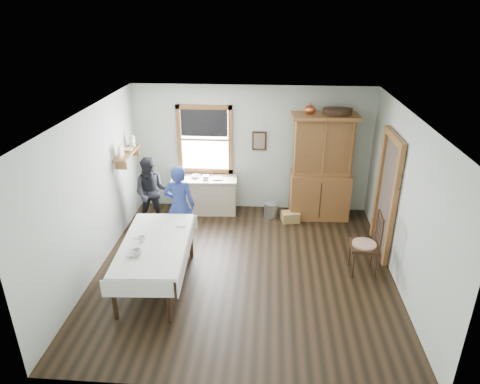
# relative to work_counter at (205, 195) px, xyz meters

# --- Properties ---
(room) EXTENTS (5.01, 5.01, 2.70)m
(room) POSITION_rel_work_counter_xyz_m (0.99, -2.17, 0.96)
(room) COLOR black
(room) RESTS_ON ground
(window) EXTENTS (1.18, 0.07, 1.48)m
(window) POSITION_rel_work_counter_xyz_m (-0.01, 0.29, 1.24)
(window) COLOR white
(window) RESTS_ON room
(doorway) EXTENTS (0.09, 1.14, 2.22)m
(doorway) POSITION_rel_work_counter_xyz_m (3.45, -1.32, 0.77)
(doorway) COLOR #493D34
(doorway) RESTS_ON room
(wall_shelf) EXTENTS (0.24, 1.00, 0.44)m
(wall_shelf) POSITION_rel_work_counter_xyz_m (-1.38, -0.63, 1.18)
(wall_shelf) COLOR brown
(wall_shelf) RESTS_ON room
(framed_picture) EXTENTS (0.30, 0.04, 0.40)m
(framed_picture) POSITION_rel_work_counter_xyz_m (1.14, 0.29, 1.16)
(framed_picture) COLOR black
(framed_picture) RESTS_ON room
(rug_beater) EXTENTS (0.01, 0.27, 0.27)m
(rug_beater) POSITION_rel_work_counter_xyz_m (3.44, -1.87, 1.33)
(rug_beater) COLOR black
(rug_beater) RESTS_ON room
(work_counter) EXTENTS (1.40, 0.60, 0.79)m
(work_counter) POSITION_rel_work_counter_xyz_m (0.00, 0.00, 0.00)
(work_counter) COLOR #CDB58E
(work_counter) RESTS_ON room
(china_hutch) EXTENTS (1.33, 0.67, 2.22)m
(china_hutch) POSITION_rel_work_counter_xyz_m (2.43, -0.04, 0.72)
(china_hutch) COLOR brown
(china_hutch) RESTS_ON room
(dining_table) EXTENTS (1.16, 2.04, 0.79)m
(dining_table) POSITION_rel_work_counter_xyz_m (-0.38, -2.68, 0.00)
(dining_table) COLOR white
(dining_table) RESTS_ON room
(spindle_chair) EXTENTS (0.54, 0.54, 1.10)m
(spindle_chair) POSITION_rel_work_counter_xyz_m (3.00, -2.06, 0.15)
(spindle_chair) COLOR black
(spindle_chair) RESTS_ON room
(pail) EXTENTS (0.32, 0.32, 0.31)m
(pail) POSITION_rel_work_counter_xyz_m (1.44, -0.13, -0.24)
(pail) COLOR #97999E
(pail) RESTS_ON room
(wicker_basket) EXTENTS (0.40, 0.32, 0.21)m
(wicker_basket) POSITION_rel_work_counter_xyz_m (1.84, -0.33, -0.29)
(wicker_basket) COLOR #A07F48
(wicker_basket) RESTS_ON room
(woman_blue) EXTENTS (0.53, 0.35, 1.46)m
(woman_blue) POSITION_rel_work_counter_xyz_m (-0.26, -1.35, 0.33)
(woman_blue) COLOR navy
(woman_blue) RESTS_ON room
(figure_dark) EXTENTS (0.71, 0.59, 1.35)m
(figure_dark) POSITION_rel_work_counter_xyz_m (-0.96, -0.68, 0.28)
(figure_dark) COLOR black
(figure_dark) RESTS_ON room
(table_cup_a) EXTENTS (0.16, 0.16, 0.10)m
(table_cup_a) POSITION_rel_work_counter_xyz_m (-0.54, -3.08, 0.45)
(table_cup_a) COLOR silver
(table_cup_a) RESTS_ON dining_table
(table_cup_b) EXTENTS (0.12, 0.12, 0.10)m
(table_cup_b) POSITION_rel_work_counter_xyz_m (-0.57, -2.69, 0.45)
(table_cup_b) COLOR silver
(table_cup_b) RESTS_ON dining_table
(table_bowl) EXTENTS (0.26, 0.26, 0.06)m
(table_bowl) POSITION_rel_work_counter_xyz_m (-0.57, -3.08, 0.43)
(table_bowl) COLOR silver
(table_bowl) RESTS_ON dining_table
(counter_book) EXTENTS (0.20, 0.25, 0.02)m
(counter_book) POSITION_rel_work_counter_xyz_m (0.18, 0.01, 0.41)
(counter_book) COLOR #76644E
(counter_book) RESTS_ON work_counter
(counter_bowl) EXTENTS (0.23, 0.23, 0.06)m
(counter_bowl) POSITION_rel_work_counter_xyz_m (-0.18, 0.02, 0.42)
(counter_bowl) COLOR silver
(counter_bowl) RESTS_ON work_counter
(shelf_bowl) EXTENTS (0.22, 0.22, 0.05)m
(shelf_bowl) POSITION_rel_work_counter_xyz_m (-1.38, -0.62, 1.20)
(shelf_bowl) COLOR silver
(shelf_bowl) RESTS_ON wall_shelf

